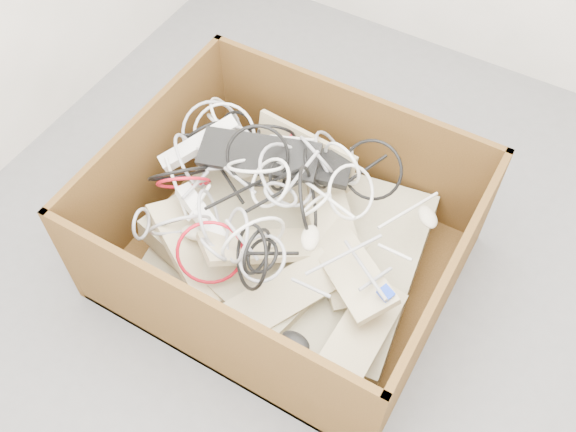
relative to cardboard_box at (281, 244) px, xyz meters
The scene contains 9 objects.
ground 0.26m from the cardboard_box, ahead, with size 3.00×3.00×0.00m, color #59595B.
room_shell 1.14m from the cardboard_box, ahead, with size 3.04×3.04×2.50m.
cardboard_box is the anchor object (origin of this frame).
keyboard_pile 0.16m from the cardboard_box, 21.27° to the right, with size 0.94×0.81×0.34m.
mice_scatter 0.22m from the cardboard_box, 46.12° to the right, with size 0.80×0.70×0.20m.
power_strip_left 0.48m from the cardboard_box, 167.26° to the left, with size 0.31×0.06×0.04m, color white.
power_strip_right 0.34m from the cardboard_box, 144.81° to the right, with size 0.27×0.05×0.04m, color white.
vga_plug 0.52m from the cardboard_box, 14.89° to the right, with size 0.04×0.04×0.02m, color #0E31D2.
cable_tangle 0.29m from the cardboard_box, 165.36° to the left, with size 1.00×0.80×0.40m.
Camera 1 is at (0.47, -1.15, 2.13)m, focal length 40.41 mm.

